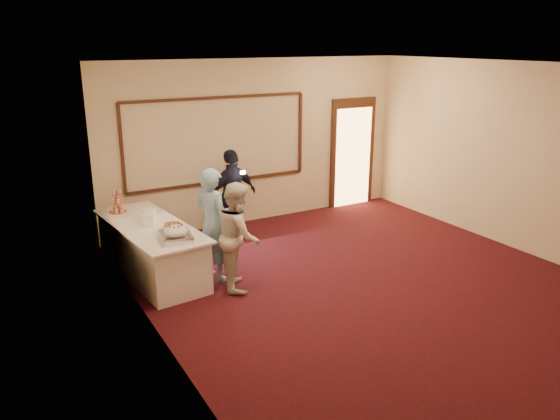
% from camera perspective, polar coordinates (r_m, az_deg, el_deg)
% --- Properties ---
extents(floor, '(7.00, 7.00, 0.00)m').
position_cam_1_polar(floor, '(7.81, 9.75, -7.98)').
color(floor, black).
rests_on(floor, ground).
extents(room_walls, '(6.04, 7.04, 3.02)m').
position_cam_1_polar(room_walls, '(7.19, 10.58, 6.78)').
color(room_walls, beige).
rests_on(room_walls, floor).
extents(wall_molding, '(3.45, 0.04, 1.55)m').
position_cam_1_polar(wall_molding, '(9.79, -6.45, 7.22)').
color(wall_molding, '#352010').
rests_on(wall_molding, room_walls).
extents(doorway, '(1.05, 0.07, 2.20)m').
position_cam_1_polar(doorway, '(11.33, 7.57, 5.90)').
color(doorway, '#352010').
rests_on(doorway, floor).
extents(buffet_table, '(1.15, 2.43, 0.77)m').
position_cam_1_polar(buffet_table, '(8.19, -13.27, -4.02)').
color(buffet_table, white).
rests_on(buffet_table, floor).
extents(pavlova_tray, '(0.46, 0.59, 0.20)m').
position_cam_1_polar(pavlova_tray, '(7.38, -10.84, -2.37)').
color(pavlova_tray, '#AFB1B6').
rests_on(pavlova_tray, buffet_table).
extents(cupcake_stand, '(0.27, 0.27, 0.39)m').
position_cam_1_polar(cupcake_stand, '(8.73, -16.64, 0.67)').
color(cupcake_stand, '#D8413E').
rests_on(cupcake_stand, buffet_table).
extents(plate_stack_a, '(0.21, 0.21, 0.17)m').
position_cam_1_polar(plate_stack_a, '(7.99, -13.64, -1.02)').
color(plate_stack_a, white).
rests_on(plate_stack_a, buffet_table).
extents(plate_stack_b, '(0.19, 0.19, 0.16)m').
position_cam_1_polar(plate_stack_b, '(8.29, -13.49, -0.37)').
color(plate_stack_b, white).
rests_on(plate_stack_b, buffet_table).
extents(tart, '(0.27, 0.27, 0.06)m').
position_cam_1_polar(tart, '(7.86, -11.16, -1.61)').
color(tart, white).
rests_on(tart, buffet_table).
extents(man, '(0.58, 0.70, 1.64)m').
position_cam_1_polar(man, '(7.74, -7.01, -1.52)').
color(man, '#7EA8C6').
rests_on(man, floor).
extents(woman, '(0.78, 0.88, 1.50)m').
position_cam_1_polar(woman, '(7.49, -4.38, -2.68)').
color(woman, beige).
rests_on(woman, floor).
extents(guest, '(0.98, 0.56, 1.58)m').
position_cam_1_polar(guest, '(9.25, -4.94, 1.52)').
color(guest, black).
rests_on(guest, floor).
extents(camera_flash, '(0.07, 0.04, 0.05)m').
position_cam_1_polar(camera_flash, '(8.98, -3.91, 3.94)').
color(camera_flash, white).
rests_on(camera_flash, guest).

